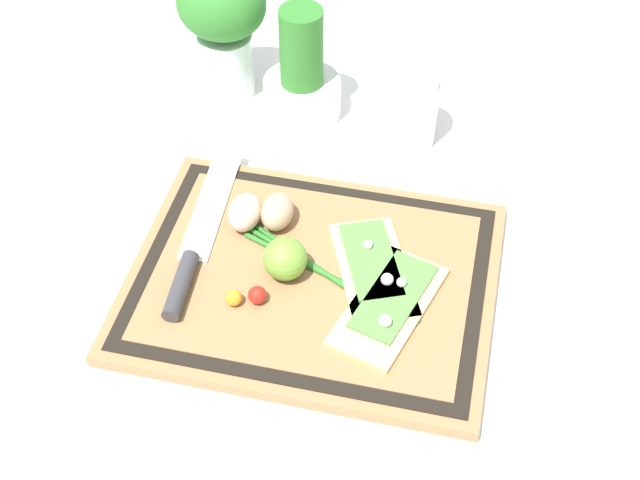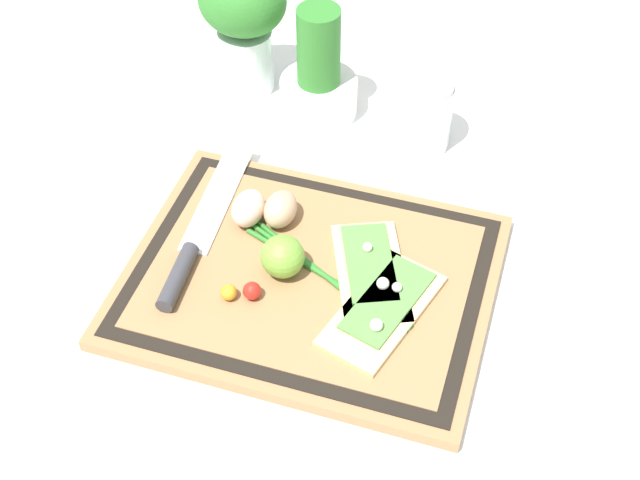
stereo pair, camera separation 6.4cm
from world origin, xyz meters
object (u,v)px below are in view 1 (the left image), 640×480
(lime, at_px, (285,259))
(cherry_tomato_yellow, at_px, (234,298))
(egg_brown, at_px, (277,212))
(knife, at_px, (193,254))
(cherry_tomato_red, at_px, (257,295))
(sauce_jar, at_px, (409,113))
(pizza_slice_far, at_px, (373,267))
(herb_pot, at_px, (302,79))
(pizza_slice_near, at_px, (390,304))
(herb_glass, at_px, (223,22))
(egg_pink, at_px, (245,212))

(lime, relative_size, cherry_tomato_yellow, 2.70)
(egg_brown, bearing_deg, knife, -136.50)
(cherry_tomato_red, bearing_deg, sauce_jar, 70.86)
(pizza_slice_far, bearing_deg, lime, -164.36)
(pizza_slice_far, distance_m, herb_pot, 0.36)
(pizza_slice_near, xyz_separation_m, cherry_tomato_yellow, (-0.19, -0.04, 0.01))
(knife, distance_m, sauce_jar, 0.39)
(lime, distance_m, sauce_jar, 0.33)
(herb_pot, height_order, herb_glass, herb_glass)
(egg_brown, relative_size, lime, 1.06)
(pizza_slice_far, height_order, lime, lime)
(pizza_slice_near, bearing_deg, lime, 170.03)
(cherry_tomato_yellow, bearing_deg, egg_pink, 100.06)
(egg_brown, height_order, cherry_tomato_red, egg_brown)
(pizza_slice_near, distance_m, knife, 0.26)
(herb_pot, xyz_separation_m, herb_glass, (-0.13, 0.03, 0.06))
(lime, bearing_deg, egg_brown, 111.14)
(egg_pink, distance_m, cherry_tomato_red, 0.13)
(knife, relative_size, lime, 5.72)
(herb_glass, bearing_deg, pizza_slice_near, -50.48)
(pizza_slice_near, xyz_separation_m, pizza_slice_far, (-0.03, 0.05, 0.00))
(knife, height_order, cherry_tomato_red, same)
(pizza_slice_far, bearing_deg, herb_pot, 118.19)
(pizza_slice_far, relative_size, lime, 3.38)
(herb_glass, bearing_deg, cherry_tomato_yellow, -72.18)
(pizza_slice_far, height_order, knife, pizza_slice_far)
(lime, bearing_deg, herb_glass, 116.92)
(pizza_slice_far, relative_size, sauce_jar, 1.66)
(herb_pot, bearing_deg, cherry_tomato_red, -84.37)
(herb_glass, bearing_deg, knife, -79.98)
(pizza_slice_near, distance_m, cherry_tomato_red, 0.16)
(lime, bearing_deg, knife, -179.32)
(herb_pot, bearing_deg, herb_glass, 167.93)
(herb_glass, bearing_deg, sauce_jar, -10.28)
(egg_brown, distance_m, sauce_jar, 0.27)
(cherry_tomato_red, bearing_deg, cherry_tomato_yellow, -159.82)
(pizza_slice_near, xyz_separation_m, egg_pink, (-0.21, 0.10, 0.02))
(herb_pot, bearing_deg, lime, -79.85)
(egg_brown, relative_size, herb_pot, 0.33)
(knife, relative_size, cherry_tomato_red, 13.91)
(egg_pink, xyz_separation_m, lime, (0.07, -0.07, 0.01))
(pizza_slice_near, relative_size, pizza_slice_far, 1.03)
(pizza_slice_far, bearing_deg, pizza_slice_near, -60.27)
(cherry_tomato_red, relative_size, herb_pot, 0.13)
(herb_glass, bearing_deg, egg_brown, -61.49)
(herb_pot, relative_size, sauce_jar, 1.59)
(pizza_slice_near, bearing_deg, egg_brown, 147.53)
(pizza_slice_far, height_order, herb_glass, herb_glass)
(egg_pink, bearing_deg, knife, -123.43)
(egg_pink, bearing_deg, pizza_slice_far, -13.50)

